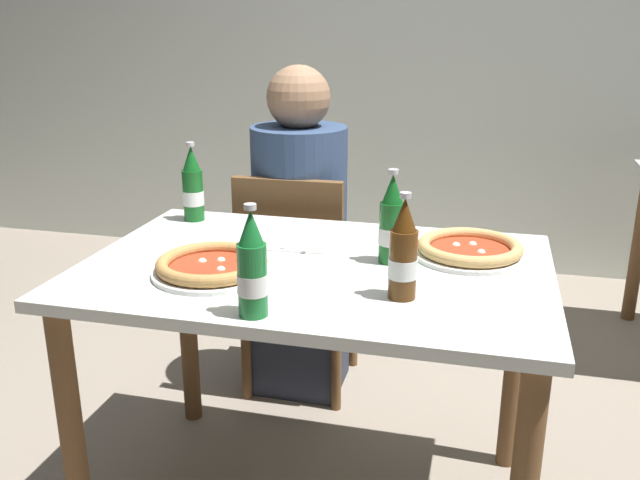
{
  "coord_description": "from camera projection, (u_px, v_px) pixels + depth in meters",
  "views": [
    {
      "loc": [
        0.42,
        -1.6,
        1.36
      ],
      "look_at": [
        0.0,
        0.05,
        0.8
      ],
      "focal_mm": 38.12,
      "sensor_mm": 36.0,
      "label": 1
    }
  ],
  "objects": [
    {
      "name": "pizza_margherita_near",
      "position": [
        212.0,
        266.0,
        1.69
      ],
      "size": [
        0.3,
        0.3,
        0.04
      ],
      "color": "white",
      "rests_on": "dining_table_main"
    },
    {
      "name": "chair_behind_table",
      "position": [
        297.0,
        272.0,
        2.46
      ],
      "size": [
        0.41,
        0.41,
        0.85
      ],
      "rotation": [
        0.0,
        0.0,
        3.16
      ],
      "color": "brown",
      "rests_on": "ground_plane"
    },
    {
      "name": "beer_bottle_left",
      "position": [
        252.0,
        270.0,
        1.43
      ],
      "size": [
        0.07,
        0.07,
        0.25
      ],
      "color": "#196B2D",
      "rests_on": "dining_table_main"
    },
    {
      "name": "beer_bottle_center",
      "position": [
        193.0,
        188.0,
        2.11
      ],
      "size": [
        0.07,
        0.07,
        0.25
      ],
      "color": "#14591E",
      "rests_on": "dining_table_main"
    },
    {
      "name": "pizza_marinara_far",
      "position": [
        470.0,
        249.0,
        1.81
      ],
      "size": [
        0.3,
        0.3,
        0.04
      ],
      "color": "white",
      "rests_on": "dining_table_main"
    },
    {
      "name": "back_wall_tiled",
      "position": [
        419.0,
        29.0,
        3.61
      ],
      "size": [
        7.0,
        0.1,
        2.6
      ],
      "primitive_type": "cube",
      "color": "silver",
      "rests_on": "ground_plane"
    },
    {
      "name": "beer_bottle_right",
      "position": [
        392.0,
        224.0,
        1.74
      ],
      "size": [
        0.07,
        0.07,
        0.25
      ],
      "color": "#14591E",
      "rests_on": "dining_table_main"
    },
    {
      "name": "dining_table_main",
      "position": [
        315.0,
        305.0,
        1.79
      ],
      "size": [
        1.2,
        0.8,
        0.75
      ],
      "color": "silver",
      "rests_on": "ground_plane"
    },
    {
      "name": "diner_seated",
      "position": [
        300.0,
        241.0,
        2.47
      ],
      "size": [
        0.34,
        0.34,
        1.21
      ],
      "color": "#2D3342",
      "rests_on": "ground_plane"
    },
    {
      "name": "napkin_with_cutlery",
      "position": [
        299.0,
        241.0,
        1.93
      ],
      "size": [
        0.19,
        0.19,
        0.01
      ],
      "color": "white",
      "rests_on": "dining_table_main"
    },
    {
      "name": "beer_bottle_extra",
      "position": [
        403.0,
        254.0,
        1.52
      ],
      "size": [
        0.07,
        0.07,
        0.25
      ],
      "color": "#512D0F",
      "rests_on": "dining_table_main"
    }
  ]
}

